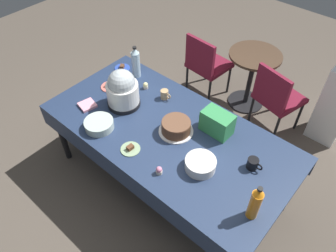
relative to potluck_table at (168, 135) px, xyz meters
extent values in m
plane|color=brown|center=(0.00, 0.00, -0.69)|extent=(9.00, 9.00, 0.00)
cube|color=navy|center=(0.00, 0.00, 0.04)|extent=(2.20, 1.10, 0.04)
cylinder|color=black|center=(-1.02, -0.47, -0.33)|extent=(0.06, 0.06, 0.71)
cylinder|color=black|center=(-1.02, 0.47, -0.33)|extent=(0.06, 0.06, 0.71)
cylinder|color=black|center=(1.02, 0.47, -0.33)|extent=(0.06, 0.06, 0.71)
cube|color=navy|center=(0.00, -0.55, -0.07)|extent=(2.20, 0.01, 0.18)
cube|color=navy|center=(0.00, 0.55, -0.07)|extent=(2.20, 0.01, 0.18)
cylinder|color=silver|center=(0.06, 0.03, 0.07)|extent=(0.30, 0.30, 0.01)
cylinder|color=brown|center=(0.06, 0.03, 0.12)|extent=(0.25, 0.25, 0.10)
cylinder|color=brown|center=(0.06, 0.03, 0.18)|extent=(0.24, 0.24, 0.01)
cylinder|color=black|center=(-0.52, -0.02, 0.08)|extent=(0.30, 0.30, 0.04)
cylinder|color=white|center=(-0.52, -0.02, 0.20)|extent=(0.29, 0.29, 0.19)
sphere|color=#B2BCC1|center=(-0.52, -0.02, 0.31)|extent=(0.25, 0.25, 0.25)
cylinder|color=#B2C6BC|center=(-0.47, -0.36, 0.10)|extent=(0.25, 0.25, 0.07)
cylinder|color=silver|center=(0.45, -0.14, 0.11)|extent=(0.24, 0.24, 0.09)
cylinder|color=#2D4CB2|center=(-0.95, 0.36, 0.07)|extent=(0.16, 0.16, 0.01)
cube|color=brown|center=(-0.95, 0.36, 0.09)|extent=(0.06, 0.07, 0.03)
cylinder|color=#8CA87F|center=(-0.09, -0.36, 0.07)|extent=(0.16, 0.16, 0.01)
cube|color=brown|center=(-0.09, -0.36, 0.09)|extent=(0.04, 0.06, 0.03)
cylinder|color=#E07266|center=(-0.81, 0.07, 0.07)|extent=(0.18, 0.18, 0.01)
cube|color=brown|center=(-0.81, 0.07, 0.09)|extent=(0.07, 0.05, 0.05)
cylinder|color=beige|center=(0.25, -0.38, 0.08)|extent=(0.05, 0.05, 0.03)
sphere|color=pink|center=(0.25, -0.38, 0.11)|extent=(0.05, 0.05, 0.05)
cylinder|color=beige|center=(0.13, 0.36, 0.08)|extent=(0.05, 0.05, 0.03)
sphere|color=#6BC6B2|center=(0.13, 0.36, 0.11)|extent=(0.05, 0.05, 0.05)
cylinder|color=beige|center=(-0.54, 0.28, 0.08)|extent=(0.05, 0.05, 0.03)
sphere|color=beige|center=(-0.54, 0.28, 0.11)|extent=(0.05, 0.05, 0.05)
cylinder|color=silver|center=(-0.75, 0.37, 0.20)|extent=(0.09, 0.09, 0.27)
cone|color=silver|center=(-0.75, 0.37, 0.35)|extent=(0.08, 0.08, 0.05)
cylinder|color=black|center=(-0.75, 0.37, 0.39)|extent=(0.04, 0.04, 0.02)
cylinder|color=orange|center=(0.95, -0.23, 0.19)|extent=(0.08, 0.08, 0.25)
cone|color=orange|center=(0.95, -0.23, 0.34)|extent=(0.07, 0.07, 0.05)
cylinder|color=black|center=(0.95, -0.23, 0.37)|extent=(0.04, 0.04, 0.02)
cylinder|color=tan|center=(-0.30, 0.30, 0.11)|extent=(0.07, 0.07, 0.09)
torus|color=tan|center=(-0.25, 0.30, 0.11)|extent=(0.06, 0.01, 0.06)
cylinder|color=black|center=(0.74, 0.13, 0.11)|extent=(0.09, 0.09, 0.09)
torus|color=black|center=(0.80, 0.13, 0.11)|extent=(0.06, 0.01, 0.06)
cube|color=#338C4C|center=(0.32, 0.26, 0.16)|extent=(0.26, 0.16, 0.20)
cube|color=pink|center=(-0.76, -0.26, 0.07)|extent=(0.17, 0.17, 0.02)
cube|color=maroon|center=(-0.55, 1.41, -0.26)|extent=(0.48, 0.48, 0.05)
cube|color=maroon|center=(-0.57, 1.21, -0.04)|extent=(0.42, 0.08, 0.40)
cylinder|color=black|center=(-0.34, 1.58, -0.49)|extent=(0.03, 0.03, 0.40)
cylinder|color=black|center=(-0.72, 1.62, -0.49)|extent=(0.03, 0.03, 0.40)
cylinder|color=black|center=(-0.38, 1.20, -0.49)|extent=(0.03, 0.03, 0.40)
cylinder|color=black|center=(-0.76, 1.24, -0.49)|extent=(0.03, 0.03, 0.40)
cube|color=maroon|center=(0.40, 1.41, -0.26)|extent=(0.53, 0.53, 0.05)
cube|color=maroon|center=(0.35, 1.22, -0.04)|extent=(0.42, 0.14, 0.40)
cylinder|color=black|center=(0.63, 1.55, -0.49)|extent=(0.04, 0.04, 0.40)
cylinder|color=black|center=(0.26, 1.64, -0.49)|extent=(0.04, 0.04, 0.40)
cylinder|color=black|center=(0.54, 1.18, -0.49)|extent=(0.04, 0.04, 0.40)
cylinder|color=black|center=(0.17, 1.27, -0.49)|extent=(0.04, 0.04, 0.40)
cylinder|color=#473323|center=(-0.05, 1.56, 0.02)|extent=(0.60, 0.60, 0.03)
cylinder|color=black|center=(-0.05, 1.56, -0.33)|extent=(0.06, 0.06, 0.67)
cylinder|color=black|center=(-0.05, 1.56, -0.68)|extent=(0.44, 0.44, 0.02)
cube|color=silver|center=(0.92, 1.67, -0.24)|extent=(0.32, 0.32, 0.90)
camera|label=1|loc=(1.26, -1.44, 2.07)|focal=34.64mm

